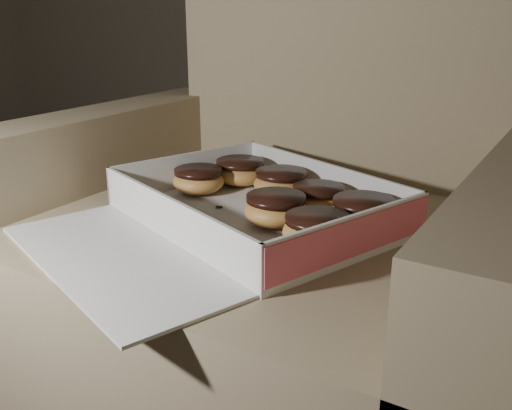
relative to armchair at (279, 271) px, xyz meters
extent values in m
cube|color=#826E53|center=(0.00, -0.05, -0.09)|extent=(0.74, 0.74, 0.43)
cube|color=#826E53|center=(0.00, 0.29, 0.39)|extent=(0.74, 0.14, 0.53)
cube|color=#826E53|center=(-0.40, -0.05, -0.02)|extent=(0.12, 0.74, 0.57)
cube|color=#826E53|center=(0.40, -0.05, -0.02)|extent=(0.12, 0.74, 0.57)
cube|color=silver|center=(0.00, -0.08, 0.13)|extent=(0.52, 0.46, 0.01)
cube|color=silver|center=(0.06, 0.07, 0.17)|extent=(0.41, 0.16, 0.07)
cube|color=silver|center=(-0.06, -0.23, 0.17)|extent=(0.41, 0.16, 0.07)
cube|color=silver|center=(-0.20, -0.01, 0.17)|extent=(0.12, 0.31, 0.07)
cube|color=silver|center=(0.20, -0.16, 0.17)|extent=(0.12, 0.31, 0.07)
cube|color=#CE5360|center=(0.21, -0.16, 0.17)|extent=(0.11, 0.30, 0.06)
cube|color=silver|center=(-0.09, -0.32, 0.13)|extent=(0.47, 0.32, 0.01)
ellipsoid|color=#BF9442|center=(-0.16, -0.03, 0.16)|extent=(0.10, 0.10, 0.05)
cylinder|color=black|center=(-0.16, -0.03, 0.18)|extent=(0.09, 0.09, 0.01)
ellipsoid|color=#BF9442|center=(0.15, -0.15, 0.16)|extent=(0.10, 0.10, 0.05)
cylinder|color=black|center=(0.15, -0.15, 0.18)|extent=(0.09, 0.09, 0.01)
ellipsoid|color=#BF9442|center=(0.05, -0.10, 0.16)|extent=(0.10, 0.10, 0.05)
cylinder|color=black|center=(0.05, -0.10, 0.18)|extent=(0.10, 0.10, 0.01)
ellipsoid|color=#BF9442|center=(0.08, -0.01, 0.16)|extent=(0.09, 0.09, 0.05)
cylinder|color=black|center=(0.08, -0.01, 0.18)|extent=(0.09, 0.09, 0.01)
ellipsoid|color=#BF9442|center=(-0.01, 0.03, 0.16)|extent=(0.10, 0.10, 0.05)
cylinder|color=black|center=(-0.01, 0.03, 0.18)|extent=(0.09, 0.09, 0.01)
ellipsoid|color=#BF9442|center=(-0.12, 0.05, 0.16)|extent=(0.10, 0.10, 0.05)
cylinder|color=black|center=(-0.12, 0.05, 0.18)|extent=(0.09, 0.09, 0.01)
ellipsoid|color=#BF9442|center=(0.18, -0.05, 0.16)|extent=(0.10, 0.10, 0.05)
cylinder|color=black|center=(0.18, -0.05, 0.18)|extent=(0.10, 0.10, 0.01)
ellipsoid|color=black|center=(-0.08, -0.08, 0.14)|extent=(0.01, 0.01, 0.00)
ellipsoid|color=black|center=(-0.09, -0.17, 0.14)|extent=(0.01, 0.01, 0.00)
ellipsoid|color=black|center=(-0.07, -0.08, 0.14)|extent=(0.01, 0.01, 0.00)
ellipsoid|color=black|center=(0.14, -0.21, 0.14)|extent=(0.01, 0.01, 0.00)
ellipsoid|color=black|center=(0.08, -0.22, 0.14)|extent=(0.01, 0.01, 0.00)
camera|label=1|loc=(0.47, -0.85, 0.47)|focal=40.00mm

